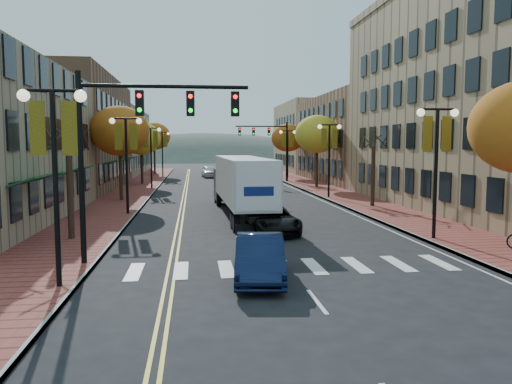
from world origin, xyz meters
name	(u,v)px	position (x,y,z in m)	size (l,w,h in m)	color
ground	(302,282)	(0.00, 0.00, 0.00)	(200.00, 200.00, 0.00)	black
sidewalk_left	(134,191)	(-9.00, 32.50, 0.07)	(4.00, 85.00, 0.15)	brown
sidewalk_right	(320,189)	(9.00, 32.50, 0.07)	(4.00, 85.00, 0.15)	brown
building_left_mid	(54,133)	(-17.00, 36.00, 5.50)	(12.00, 24.00, 11.00)	brown
building_left_far	(101,142)	(-17.00, 61.00, 4.75)	(12.00, 26.00, 9.50)	#9E8966
building_right_mid	(378,140)	(18.50, 42.00, 5.00)	(15.00, 24.00, 10.00)	brown
building_right_far	(329,138)	(18.50, 64.00, 5.50)	(15.00, 20.00, 11.00)	#9E8966
tree_left_a	(70,193)	(-9.00, 8.00, 2.25)	(0.28, 0.28, 4.20)	#382619
tree_left_b	(120,131)	(-9.00, 24.00, 5.45)	(4.48, 4.48, 7.21)	#382619
tree_left_c	(141,139)	(-9.00, 40.00, 5.05)	(4.16, 4.16, 6.69)	#382619
tree_left_d	(154,136)	(-9.00, 58.00, 5.60)	(4.61, 4.61, 7.42)	#382619
tree_right_b	(373,176)	(9.00, 18.00, 2.25)	(0.28, 0.28, 4.20)	#382619
tree_right_c	(317,134)	(9.00, 34.00, 5.45)	(4.48, 4.48, 7.21)	#382619
tree_right_d	(288,138)	(9.00, 50.00, 5.29)	(4.35, 4.35, 7.00)	#382619
lamp_left_a	(54,149)	(-7.50, 0.00, 4.29)	(1.96, 0.36, 6.05)	black
lamp_left_b	(126,147)	(-7.50, 16.00, 4.29)	(1.96, 0.36, 6.05)	black
lamp_left_c	(151,146)	(-7.50, 34.00, 4.29)	(1.96, 0.36, 6.05)	black
lamp_left_d	(162,145)	(-7.50, 52.00, 4.29)	(1.96, 0.36, 6.05)	black
lamp_right_a	(437,147)	(7.50, 6.00, 4.29)	(1.96, 0.36, 6.05)	black
lamp_right_b	(329,146)	(7.50, 24.00, 4.29)	(1.96, 0.36, 6.05)	black
lamp_right_c	(288,146)	(7.50, 42.00, 4.29)	(1.96, 0.36, 6.05)	black
traffic_mast_near	(135,131)	(-5.48, 3.00, 4.92)	(6.10, 0.35, 7.00)	black
traffic_mast_far	(271,140)	(5.48, 42.00, 4.92)	(6.10, 0.34, 7.00)	black
semi_truck	(240,182)	(-0.53, 15.32, 2.13)	(2.75, 14.64, 3.65)	black
navy_sedan	(260,258)	(-1.30, 0.50, 0.73)	(1.54, 4.42, 1.46)	#0D1734
black_suv	(273,220)	(0.50, 9.07, 0.67)	(2.22, 4.81, 1.34)	black
car_far_white	(209,171)	(-1.34, 51.91, 0.79)	(1.86, 4.61, 1.57)	white
car_far_silver	(225,170)	(1.28, 59.42, 0.62)	(1.73, 4.26, 1.24)	#ABAAB2
car_far_oncoming	(235,165)	(3.79, 72.62, 0.75)	(1.59, 4.57, 1.51)	#99989F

